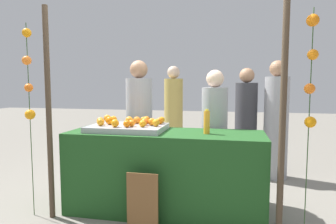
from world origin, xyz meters
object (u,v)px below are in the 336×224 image
object	(u,v)px
stall_counter	(165,172)
vendor_left	(139,130)
orange_0	(101,122)
chalkboard_sign	(143,203)
vendor_right	(214,139)
juice_bottle	(207,122)
orange_1	(156,123)

from	to	relation	value
stall_counter	vendor_left	size ratio (longest dim) A/B	1.24
orange_0	vendor_left	size ratio (longest dim) A/B	0.05
chalkboard_sign	vendor_left	size ratio (longest dim) A/B	0.34
stall_counter	vendor_right	distance (m)	0.79
vendor_right	vendor_left	bearing A→B (deg)	177.33
vendor_left	stall_counter	bearing A→B (deg)	-51.17
stall_counter	juice_bottle	distance (m)	0.72
juice_bottle	vendor_left	world-z (taller)	vendor_left
stall_counter	orange_1	world-z (taller)	orange_1
orange_0	vendor_right	distance (m)	1.37
chalkboard_sign	vendor_right	size ratio (longest dim) A/B	0.37
vendor_left	vendor_right	distance (m)	0.97
chalkboard_sign	vendor_left	xyz separation A→B (m)	(-0.36, 1.06, 0.51)
chalkboard_sign	orange_0	bearing A→B (deg)	147.50
orange_1	chalkboard_sign	distance (m)	0.83
orange_0	vendor_left	world-z (taller)	vendor_left
vendor_left	orange_0	bearing A→B (deg)	-107.23
orange_1	vendor_left	distance (m)	0.75
chalkboard_sign	vendor_right	distance (m)	1.27
orange_1	chalkboard_sign	world-z (taller)	orange_1
orange_1	vendor_right	world-z (taller)	vendor_right
chalkboard_sign	vendor_right	world-z (taller)	vendor_right
stall_counter	orange_1	distance (m)	0.55
chalkboard_sign	vendor_right	bearing A→B (deg)	59.44
juice_bottle	vendor_left	xyz separation A→B (m)	(-0.92, 0.62, -0.21)
vendor_right	chalkboard_sign	bearing A→B (deg)	-120.56
stall_counter	orange_1	bearing A→B (deg)	-162.60
orange_0	vendor_left	xyz separation A→B (m)	(0.22, 0.70, -0.19)
orange_1	vendor_right	xyz separation A→B (m)	(0.58, 0.57, -0.25)
vendor_left	vendor_right	bearing A→B (deg)	-2.67
orange_1	juice_bottle	xyz separation A→B (m)	(0.54, 0.00, 0.02)
orange_0	chalkboard_sign	size ratio (longest dim) A/B	0.14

